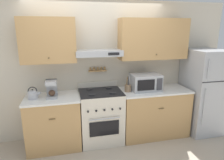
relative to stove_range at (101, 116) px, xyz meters
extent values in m
plane|color=#B2A38E|center=(0.00, -0.34, -0.48)|extent=(16.00, 16.00, 0.00)
cube|color=beige|center=(0.00, 0.37, 0.79)|extent=(5.20, 0.08, 2.55)
cube|color=tan|center=(-0.84, 0.16, 1.37)|extent=(0.89, 0.33, 0.74)
sphere|color=brown|center=(-0.84, -0.02, 1.10)|extent=(0.02, 0.02, 0.02)
cube|color=tan|center=(1.04, 0.16, 1.37)|extent=(1.29, 0.33, 0.74)
sphere|color=brown|center=(1.04, -0.02, 1.10)|extent=(0.02, 0.02, 0.02)
cube|color=#ADAFB5|center=(0.00, 0.14, 1.15)|extent=(0.81, 0.37, 0.10)
cube|color=black|center=(0.23, -0.05, 1.15)|extent=(0.20, 0.01, 0.05)
cube|color=tan|center=(0.00, 0.29, 0.79)|extent=(0.34, 0.07, 0.02)
cylinder|color=olive|center=(-0.14, 0.29, 0.83)|extent=(0.03, 0.03, 0.06)
cylinder|color=olive|center=(-0.07, 0.29, 0.83)|extent=(0.03, 0.03, 0.06)
cylinder|color=olive|center=(0.00, 0.29, 0.83)|extent=(0.03, 0.03, 0.06)
cylinder|color=olive|center=(0.07, 0.29, 0.83)|extent=(0.03, 0.03, 0.06)
cylinder|color=olive|center=(0.14, 0.29, 0.83)|extent=(0.03, 0.03, 0.06)
cube|color=tan|center=(-0.84, 0.00, -0.04)|extent=(0.89, 0.65, 0.89)
cube|color=white|center=(-0.84, 0.00, 0.42)|extent=(0.92, 0.67, 0.03)
cylinder|color=brown|center=(-0.84, -0.33, 0.18)|extent=(0.10, 0.01, 0.01)
cube|color=tan|center=(1.04, 0.00, -0.04)|extent=(1.29, 0.65, 0.89)
cube|color=white|center=(1.04, 0.00, 0.42)|extent=(1.31, 0.67, 0.03)
cylinder|color=brown|center=(1.04, -0.33, 0.18)|extent=(0.10, 0.01, 0.01)
cube|color=beige|center=(0.00, 0.00, -0.01)|extent=(0.75, 0.63, 0.95)
cube|color=black|center=(0.00, -0.32, -0.09)|extent=(0.51, 0.01, 0.27)
cylinder|color=#ADAFB5|center=(0.00, -0.35, 0.10)|extent=(0.53, 0.02, 0.02)
cube|color=black|center=(0.00, 0.00, 0.47)|extent=(0.75, 0.63, 0.01)
cylinder|color=#232326|center=(-0.18, -0.15, 0.48)|extent=(0.11, 0.11, 0.02)
cylinder|color=#232326|center=(0.18, -0.15, 0.48)|extent=(0.11, 0.11, 0.02)
cylinder|color=#232326|center=(-0.18, 0.15, 0.48)|extent=(0.11, 0.11, 0.02)
cylinder|color=#232326|center=(0.18, 0.15, 0.48)|extent=(0.11, 0.11, 0.02)
cylinder|color=black|center=(-0.27, -0.33, 0.26)|extent=(0.03, 0.02, 0.03)
cylinder|color=black|center=(-0.14, -0.33, 0.26)|extent=(0.03, 0.02, 0.03)
cylinder|color=black|center=(0.00, -0.33, 0.26)|extent=(0.03, 0.02, 0.03)
cylinder|color=black|center=(0.14, -0.33, 0.26)|extent=(0.03, 0.02, 0.03)
cylinder|color=black|center=(0.27, -0.33, 0.26)|extent=(0.03, 0.02, 0.03)
cube|color=beige|center=(0.00, 0.30, 0.53)|extent=(0.75, 0.04, 0.10)
cube|color=#ADAFB5|center=(2.06, -0.06, 0.35)|extent=(0.67, 0.75, 1.66)
cube|color=black|center=(2.06, -0.44, 0.65)|extent=(0.67, 0.01, 0.01)
cylinder|color=#ADAFB5|center=(1.81, -0.45, 0.88)|extent=(0.02, 0.02, 0.37)
cylinder|color=#ADAFB5|center=(1.81, -0.45, 0.18)|extent=(0.02, 0.02, 0.70)
cylinder|color=#B7B7BC|center=(-1.14, -0.01, 0.50)|extent=(0.17, 0.17, 0.11)
ellipsoid|color=#B7B7BC|center=(-1.14, -0.01, 0.55)|extent=(0.15, 0.15, 0.06)
sphere|color=black|center=(-1.14, -0.01, 0.59)|extent=(0.02, 0.02, 0.02)
cylinder|color=#B7B7BC|center=(-1.06, -0.01, 0.51)|extent=(0.10, 0.04, 0.09)
torus|color=black|center=(-1.14, -0.01, 0.57)|extent=(0.15, 0.01, 0.15)
cube|color=#ADAFB5|center=(-0.83, -0.01, 0.46)|extent=(0.17, 0.25, 0.03)
cube|color=#ADAFB5|center=(-0.83, 0.07, 0.59)|extent=(0.17, 0.08, 0.29)
cube|color=#ADAFB5|center=(-0.83, -0.02, 0.70)|extent=(0.17, 0.21, 0.07)
ellipsoid|color=#4C3323|center=(-0.83, -0.03, 0.52)|extent=(0.11, 0.11, 0.10)
cube|color=#ADAFB5|center=(0.85, 0.01, 0.59)|extent=(0.54, 0.37, 0.30)
cube|color=black|center=(0.79, -0.18, 0.59)|extent=(0.32, 0.01, 0.19)
cube|color=#38383D|center=(1.04, -0.18, 0.59)|extent=(0.11, 0.01, 0.22)
cylinder|color=#8E7051|center=(0.50, -0.01, 0.50)|extent=(0.12, 0.12, 0.13)
cylinder|color=olive|center=(0.48, -0.02, 0.64)|extent=(0.01, 0.05, 0.16)
cylinder|color=#28282B|center=(0.51, -0.01, 0.64)|extent=(0.01, 0.04, 0.16)
cylinder|color=#B2B2B7|center=(0.53, 0.00, 0.64)|extent=(0.01, 0.03, 0.16)
camera|label=1|loc=(-0.58, -3.34, 1.58)|focal=32.00mm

